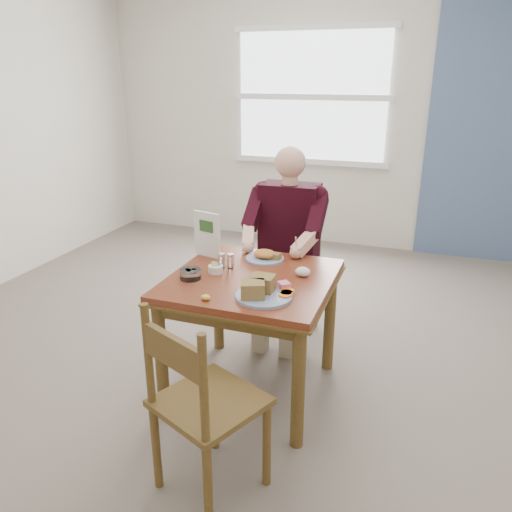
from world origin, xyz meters
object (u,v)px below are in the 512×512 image
at_px(chair_far, 289,272).
at_px(near_plate, 262,290).
at_px(table, 252,294).
at_px(diner, 287,231).
at_px(far_plate, 266,256).
at_px(chair_near, 202,404).

xyz_separation_m(chair_far, near_plate, (0.14, -1.03, 0.31)).
height_order(table, chair_far, chair_far).
distance_m(table, chair_far, 0.81).
bearing_deg(diner, table, -90.00).
bearing_deg(diner, far_plate, -91.70).
xyz_separation_m(chair_far, chair_near, (0.07, -1.62, 0.00)).
relative_size(chair_near, near_plate, 2.65).
height_order(table, chair_near, chair_near).
relative_size(diner, far_plate, 4.82).
bearing_deg(chair_far, table, -90.00).
bearing_deg(chair_far, near_plate, -82.15).
xyz_separation_m(near_plate, far_plate, (-0.16, 0.52, -0.01)).
distance_m(diner, far_plate, 0.42).
bearing_deg(near_plate, far_plate, 106.49).
height_order(chair_near, far_plate, chair_near).
bearing_deg(chair_near, diner, 92.55).
bearing_deg(far_plate, chair_near, -85.85).
height_order(table, near_plate, near_plate).
bearing_deg(chair_near, far_plate, 94.15).
bearing_deg(near_plate, table, 121.08).
distance_m(chair_near, diner, 1.57).
bearing_deg(table, far_plate, 92.49).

